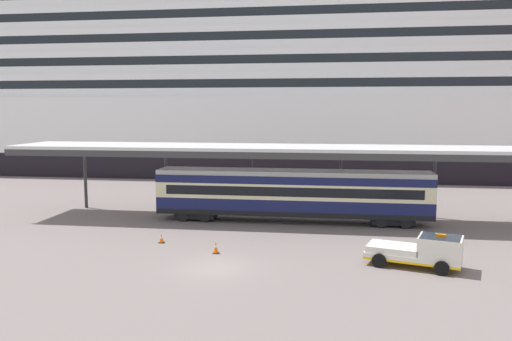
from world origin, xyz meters
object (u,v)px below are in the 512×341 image
at_px(service_truck, 423,250).
at_px(traffic_cone_mid, 161,239).
at_px(cruise_ship, 275,76).
at_px(train_carriage, 292,193).
at_px(traffic_cone_near, 216,247).

height_order(service_truck, traffic_cone_mid, service_truck).
xyz_separation_m(cruise_ship, service_truck, (13.53, -47.62, -12.70)).
relative_size(cruise_ship, traffic_cone_mid, 230.14).
relative_size(cruise_ship, service_truck, 24.58).
xyz_separation_m(train_carriage, traffic_cone_near, (-3.98, -9.65, -1.93)).
distance_m(cruise_ship, service_truck, 51.11).
distance_m(traffic_cone_near, traffic_cone_mid, 4.59).
relative_size(service_truck, traffic_cone_near, 7.25).
bearing_deg(traffic_cone_mid, cruise_ship, 86.46).
distance_m(cruise_ship, traffic_cone_near, 48.38).
bearing_deg(service_truck, traffic_cone_near, 174.68).
bearing_deg(traffic_cone_near, service_truck, -5.32).
relative_size(traffic_cone_near, traffic_cone_mid, 1.29).
height_order(train_carriage, service_truck, train_carriage).
bearing_deg(train_carriage, cruise_ship, 98.32).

